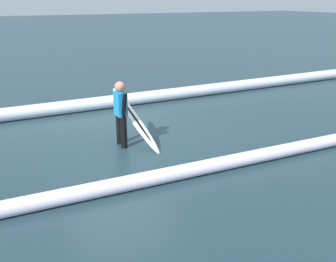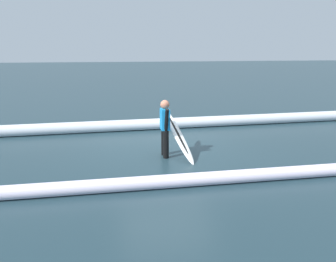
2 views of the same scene
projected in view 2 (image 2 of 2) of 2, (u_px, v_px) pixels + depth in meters
The scene contains 5 objects.
ground_plane at pixel (166, 148), 9.70m from camera, with size 132.70×132.70×0.00m, color #203740.
surfer at pixel (165, 125), 8.80m from camera, with size 0.22×0.68×1.41m.
surfboard at pixel (178, 134), 8.91m from camera, with size 0.61×1.69×1.14m.
wave_crest_foreground at pixel (226, 121), 12.49m from camera, with size 0.36×0.36×15.92m, color white.
wave_crest_midground at pixel (171, 181), 6.92m from camera, with size 0.27×0.27×17.48m, color white.
Camera 2 is at (1.87, 9.16, 2.62)m, focal length 38.47 mm.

